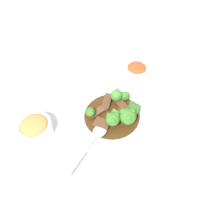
% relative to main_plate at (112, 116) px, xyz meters
% --- Properties ---
extents(ground_plane, '(4.00, 4.00, 0.00)m').
position_rel_main_plate_xyz_m(ground_plane, '(0.00, 0.00, -0.01)').
color(ground_plane, white).
extents(main_plate, '(0.31, 0.31, 0.02)m').
position_rel_main_plate_xyz_m(main_plate, '(0.00, 0.00, 0.00)').
color(main_plate, white).
rests_on(main_plate, ground_plane).
extents(beef_strip_0, '(0.06, 0.05, 0.01)m').
position_rel_main_plate_xyz_m(beef_strip_0, '(0.01, 0.04, 0.01)').
color(beef_strip_0, brown).
rests_on(beef_strip_0, main_plate).
extents(beef_strip_1, '(0.07, 0.05, 0.01)m').
position_rel_main_plate_xyz_m(beef_strip_1, '(-0.05, -0.01, 0.02)').
color(beef_strip_1, brown).
rests_on(beef_strip_1, main_plate).
extents(beef_strip_2, '(0.06, 0.07, 0.01)m').
position_rel_main_plate_xyz_m(beef_strip_2, '(-0.02, -0.04, 0.01)').
color(beef_strip_2, brown).
rests_on(beef_strip_2, main_plate).
extents(beef_strip_3, '(0.06, 0.06, 0.01)m').
position_rel_main_plate_xyz_m(beef_strip_3, '(0.04, -0.04, 0.02)').
color(beef_strip_3, brown).
rests_on(beef_strip_3, main_plate).
extents(beef_strip_4, '(0.07, 0.06, 0.02)m').
position_rel_main_plate_xyz_m(beef_strip_4, '(-0.03, 0.03, 0.02)').
color(beef_strip_4, brown).
rests_on(beef_strip_4, main_plate).
extents(broccoli_floret_0, '(0.05, 0.05, 0.06)m').
position_rel_main_plate_xyz_m(broccoli_floret_0, '(0.04, 0.05, 0.05)').
color(broccoli_floret_0, '#8EB756').
rests_on(broccoli_floret_0, main_plate).
extents(broccoli_floret_1, '(0.04, 0.04, 0.05)m').
position_rel_main_plate_xyz_m(broccoli_floret_1, '(-0.06, 0.02, 0.04)').
color(broccoli_floret_1, '#7FA84C').
rests_on(broccoli_floret_1, main_plate).
extents(broccoli_floret_2, '(0.04, 0.04, 0.05)m').
position_rel_main_plate_xyz_m(broccoli_floret_2, '(-0.00, 0.07, 0.04)').
color(broccoli_floret_2, '#7FA84C').
rests_on(broccoli_floret_2, main_plate).
extents(broccoli_floret_3, '(0.03, 0.03, 0.04)m').
position_rel_main_plate_xyz_m(broccoli_floret_3, '(-0.06, 0.05, 0.03)').
color(broccoli_floret_3, '#8EB756').
rests_on(broccoli_floret_3, main_plate).
extents(broccoli_floret_4, '(0.03, 0.03, 0.04)m').
position_rel_main_plate_xyz_m(broccoli_floret_4, '(0.00, -0.07, 0.03)').
color(broccoli_floret_4, '#7FA84C').
rests_on(broccoli_floret_4, main_plate).
extents(broccoli_floret_5, '(0.04, 0.04, 0.04)m').
position_rel_main_plate_xyz_m(broccoli_floret_5, '(0.02, 0.01, 0.03)').
color(broccoli_floret_5, '#8EB756').
rests_on(broccoli_floret_5, main_plate).
extents(broccoli_floret_6, '(0.05, 0.05, 0.05)m').
position_rel_main_plate_xyz_m(broccoli_floret_6, '(0.04, 0.00, 0.04)').
color(broccoli_floret_6, '#7FA84C').
rests_on(broccoli_floret_6, main_plate).
extents(serving_spoon, '(0.18, 0.13, 0.01)m').
position_rel_main_plate_xyz_m(serving_spoon, '(0.08, -0.05, 0.02)').
color(serving_spoon, '#B7B7BC').
rests_on(serving_spoon, main_plate).
extents(side_bowl_kimchi, '(0.10, 0.10, 0.05)m').
position_rel_main_plate_xyz_m(side_bowl_kimchi, '(-0.21, 0.11, 0.02)').
color(side_bowl_kimchi, white).
rests_on(side_bowl_kimchi, ground_plane).
extents(side_bowl_appetizer, '(0.11, 0.11, 0.05)m').
position_rel_main_plate_xyz_m(side_bowl_appetizer, '(0.04, -0.26, 0.01)').
color(side_bowl_appetizer, white).
rests_on(side_bowl_appetizer, ground_plane).
extents(sauce_dish, '(0.08, 0.08, 0.01)m').
position_rel_main_plate_xyz_m(sauce_dish, '(0.09, 0.21, -0.00)').
color(sauce_dish, white).
rests_on(sauce_dish, ground_plane).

